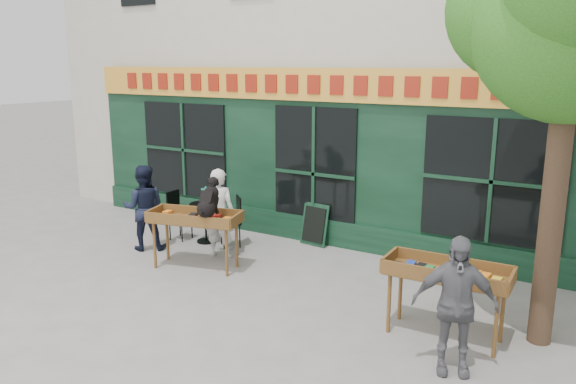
% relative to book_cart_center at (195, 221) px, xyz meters
% --- Properties ---
extents(ground, '(80.00, 80.00, 0.00)m').
position_rel_book_cart_center_xyz_m(ground, '(1.04, -0.08, -0.82)').
color(ground, slate).
rests_on(ground, ground).
extents(book_cart_center, '(1.61, 0.98, 0.99)m').
position_rel_book_cart_center_xyz_m(book_cart_center, '(0.00, 0.00, 0.00)').
color(book_cart_center, brown).
rests_on(book_cart_center, ground).
extents(dog, '(0.48, 0.67, 0.60)m').
position_rel_book_cart_center_xyz_m(dog, '(0.35, -0.05, 0.47)').
color(dog, black).
rests_on(dog, book_cart_center).
extents(woman, '(0.66, 0.52, 1.60)m').
position_rel_book_cart_center_xyz_m(woman, '(0.00, 0.65, -0.02)').
color(woman, silver).
rests_on(woman, ground).
extents(book_cart_right, '(1.51, 0.66, 0.99)m').
position_rel_book_cart_center_xyz_m(book_cart_right, '(4.29, -0.29, 0.00)').
color(book_cart_right, brown).
rests_on(book_cart_right, ground).
extents(man_right, '(1.01, 0.70, 1.59)m').
position_rel_book_cart_center_xyz_m(man_right, '(4.59, -1.04, -0.03)').
color(man_right, '#59595E').
rests_on(man_right, ground).
extents(bistro_table, '(0.60, 0.60, 0.76)m').
position_rel_book_cart_center_xyz_m(bistro_table, '(-0.75, 1.17, -0.28)').
color(bistro_table, black).
rests_on(bistro_table, ground).
extents(bistro_chair_left, '(0.38, 0.37, 0.95)m').
position_rel_book_cart_center_xyz_m(bistro_chair_left, '(-1.39, 1.07, -0.26)').
color(bistro_chair_left, black).
rests_on(bistro_chair_left, ground).
extents(bistro_chair_right, '(0.51, 0.51, 0.95)m').
position_rel_book_cart_center_xyz_m(bistro_chair_right, '(-0.14, 1.29, -0.26)').
color(bistro_chair_right, black).
rests_on(bistro_chair_right, ground).
extents(potted_plant, '(0.20, 0.16, 0.33)m').
position_rel_book_cart_center_xyz_m(potted_plant, '(-0.75, 1.17, 0.11)').
color(potted_plant, gray).
rests_on(potted_plant, bistro_table).
extents(man_left, '(0.98, 0.94, 1.59)m').
position_rel_book_cart_center_xyz_m(man_left, '(-1.45, 0.27, -0.03)').
color(man_left, black).
rests_on(man_left, ground).
extents(chalkboard, '(0.58, 0.25, 0.79)m').
position_rel_book_cart_center_xyz_m(chalkboard, '(1.12, 2.11, -0.42)').
color(chalkboard, black).
rests_on(chalkboard, ground).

